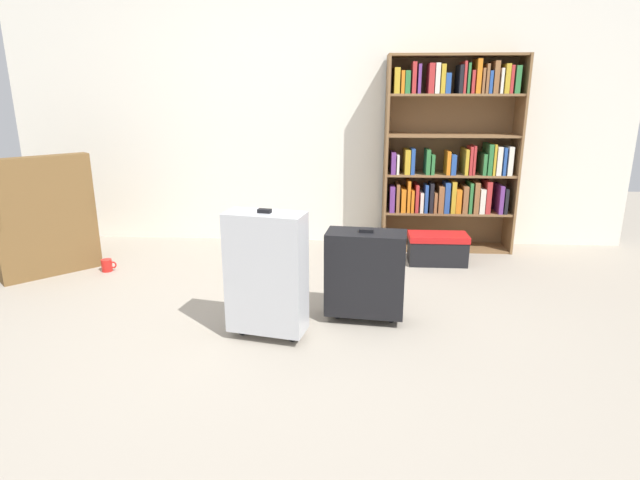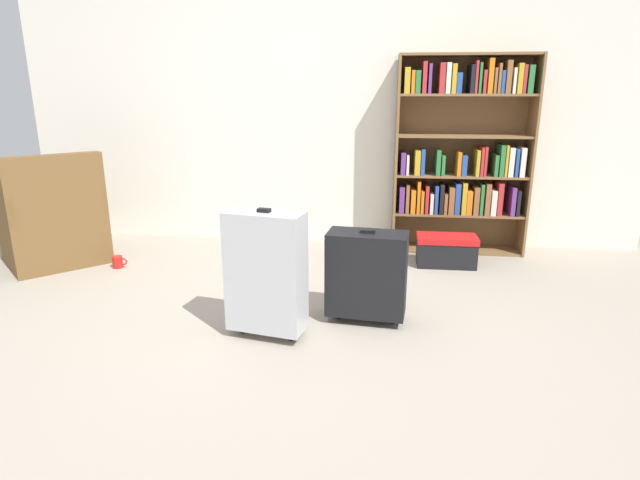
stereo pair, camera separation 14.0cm
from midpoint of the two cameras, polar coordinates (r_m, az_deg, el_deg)
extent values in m
plane|color=#9E9384|center=(2.90, -4.92, -11.83)|extent=(9.66, 9.66, 0.00)
cube|color=silver|center=(4.72, -1.28, 15.49)|extent=(5.52, 0.10, 2.60)
cube|color=brown|center=(4.51, 6.38, 9.25)|extent=(0.02, 0.31, 1.64)
cube|color=brown|center=(4.69, 19.98, 8.65)|extent=(0.02, 0.31, 1.64)
cube|color=brown|center=(4.71, 13.04, 9.24)|extent=(1.11, 0.02, 1.64)
cube|color=brown|center=(4.73, 12.69, -0.76)|extent=(1.07, 0.29, 0.02)
cube|color=brown|center=(4.65, 12.94, 3.11)|extent=(1.07, 0.29, 0.02)
cube|color=brown|center=(4.59, 13.20, 7.10)|extent=(1.07, 0.29, 0.02)
cube|color=brown|center=(4.55, 13.46, 11.18)|extent=(1.07, 0.29, 0.02)
cube|color=brown|center=(4.54, 13.74, 15.31)|extent=(1.07, 0.29, 0.02)
cube|color=brown|center=(4.54, 14.02, 19.19)|extent=(1.07, 0.29, 0.02)
cube|color=#66337F|center=(4.52, 7.04, 4.59)|extent=(0.04, 0.19, 0.22)
cube|color=brown|center=(4.53, 7.64, 4.73)|extent=(0.03, 0.21, 0.24)
cube|color=orange|center=(4.57, 8.21, 4.54)|extent=(0.04, 0.26, 0.20)
cube|color=orange|center=(4.55, 8.80, 4.92)|extent=(0.02, 0.23, 0.27)
cube|color=orange|center=(4.54, 9.21, 4.37)|extent=(0.02, 0.19, 0.19)
cube|color=#B22D2D|center=(4.57, 9.65, 4.71)|extent=(0.03, 0.26, 0.24)
cube|color=silver|center=(4.58, 10.15, 4.31)|extent=(0.03, 0.26, 0.17)
cube|color=#264C99|center=(4.54, 10.69, 4.59)|extent=(0.03, 0.17, 0.24)
cube|color=black|center=(4.54, 11.24, 4.66)|extent=(0.03, 0.17, 0.25)
cube|color=brown|center=(4.57, 11.63, 4.21)|extent=(0.03, 0.20, 0.18)
cube|color=brown|center=(4.60, 12.17, 4.61)|extent=(0.04, 0.27, 0.23)
cube|color=#264C99|center=(4.57, 12.86, 4.68)|extent=(0.04, 0.19, 0.26)
cube|color=gold|center=(4.57, 13.53, 4.71)|extent=(0.04, 0.19, 0.27)
cube|color=orange|center=(4.62, 13.96, 4.38)|extent=(0.04, 0.26, 0.20)
cube|color=brown|center=(4.60, 14.74, 4.45)|extent=(0.04, 0.19, 0.23)
cube|color=#2D7238|center=(4.62, 15.25, 4.64)|extent=(0.03, 0.23, 0.26)
cube|color=brown|center=(4.63, 15.83, 4.66)|extent=(0.04, 0.23, 0.26)
cube|color=silver|center=(4.63, 16.46, 4.27)|extent=(0.04, 0.20, 0.21)
cube|color=#B22D2D|center=(4.66, 17.00, 4.68)|extent=(0.04, 0.25, 0.27)
cube|color=#66337F|center=(4.69, 18.25, 4.43)|extent=(0.03, 0.25, 0.24)
cube|color=black|center=(4.67, 18.83, 4.18)|extent=(0.03, 0.18, 0.21)
cube|color=#66337F|center=(4.50, 7.13, 8.51)|extent=(0.04, 0.25, 0.18)
cube|color=silver|center=(4.47, 7.64, 8.31)|extent=(0.02, 0.18, 0.16)
cube|color=gold|center=(4.50, 8.65, 8.60)|extent=(0.04, 0.24, 0.20)
cube|color=#264C99|center=(4.47, 9.24, 8.61)|extent=(0.03, 0.18, 0.21)
cube|color=#2D7238|center=(4.50, 10.85, 8.53)|extent=(0.03, 0.20, 0.21)
cube|color=#2D7238|center=(4.53, 11.30, 8.29)|extent=(0.03, 0.25, 0.16)
cube|color=orange|center=(4.51, 12.99, 8.34)|extent=(0.03, 0.18, 0.19)
cube|color=#264C99|center=(4.54, 13.48, 8.18)|extent=(0.04, 0.21, 0.17)
cube|color=gold|center=(4.58, 14.78, 8.44)|extent=(0.03, 0.26, 0.21)
cube|color=#B22D2D|center=(4.54, 15.30, 8.50)|extent=(0.02, 0.18, 0.23)
cube|color=#B22D2D|center=(4.55, 15.62, 8.53)|extent=(0.02, 0.19, 0.24)
cube|color=#2D7238|center=(4.60, 16.60, 8.12)|extent=(0.03, 0.25, 0.18)
cube|color=#2D7238|center=(4.62, 17.14, 8.59)|extent=(0.03, 0.26, 0.25)
cube|color=gold|center=(4.59, 17.65, 8.52)|extent=(0.02, 0.20, 0.25)
cube|color=silver|center=(4.62, 18.05, 8.40)|extent=(0.04, 0.24, 0.23)
cube|color=#264C99|center=(4.63, 18.60, 8.32)|extent=(0.02, 0.23, 0.23)
cube|color=silver|center=(4.63, 19.19, 8.31)|extent=(0.04, 0.21, 0.24)
cube|color=gold|center=(4.47, 7.48, 17.03)|extent=(0.04, 0.26, 0.20)
cube|color=orange|center=(4.46, 8.10, 16.87)|extent=(0.03, 0.24, 0.18)
cube|color=#2D7238|center=(4.44, 8.64, 16.84)|extent=(0.04, 0.20, 0.18)
cube|color=#B22D2D|center=(4.44, 9.35, 17.25)|extent=(0.03, 0.18, 0.24)
cube|color=#66337F|center=(4.47, 9.87, 17.10)|extent=(0.02, 0.24, 0.23)
cube|color=#B22D2D|center=(4.46, 11.17, 17.08)|extent=(0.04, 0.19, 0.23)
cube|color=silver|center=(4.46, 11.81, 17.06)|extent=(0.04, 0.18, 0.24)
cube|color=gold|center=(4.48, 12.37, 16.97)|extent=(0.03, 0.21, 0.23)
cube|color=#264C99|center=(4.51, 12.84, 16.50)|extent=(0.04, 0.25, 0.16)
cube|color=black|center=(4.51, 14.21, 16.80)|extent=(0.03, 0.22, 0.22)
cube|color=#B22D2D|center=(4.52, 14.58, 16.96)|extent=(0.02, 0.23, 0.25)
cube|color=#2D7238|center=(4.52, 14.97, 16.84)|extent=(0.02, 0.23, 0.23)
cube|color=#B22D2D|center=(4.53, 15.39, 16.45)|extent=(0.02, 0.25, 0.18)
cube|color=orange|center=(4.53, 16.02, 16.96)|extent=(0.04, 0.21, 0.27)
cube|color=brown|center=(4.53, 16.48, 16.48)|extent=(0.02, 0.21, 0.20)
cube|color=brown|center=(4.55, 16.85, 16.65)|extent=(0.02, 0.23, 0.23)
cube|color=#264C99|center=(4.55, 17.20, 16.29)|extent=(0.03, 0.22, 0.17)
cube|color=brown|center=(4.56, 17.74, 16.72)|extent=(0.04, 0.23, 0.25)
cube|color=silver|center=(4.55, 18.36, 16.32)|extent=(0.02, 0.18, 0.19)
cube|color=gold|center=(4.59, 18.79, 16.48)|extent=(0.04, 0.25, 0.23)
cube|color=#B22D2D|center=(4.58, 19.29, 16.37)|extent=(0.02, 0.21, 0.22)
cube|color=#2D7238|center=(4.62, 19.78, 16.30)|extent=(0.04, 0.26, 0.21)
cube|color=brown|center=(4.72, -29.27, -0.11)|extent=(0.99, 0.99, 0.40)
cube|color=#91724F|center=(4.67, -29.68, 2.72)|extent=(0.76, 0.76, 0.08)
cube|color=brown|center=(4.35, -29.19, 4.78)|extent=(0.58, 0.58, 0.50)
cube|color=brown|center=(4.73, -26.28, 4.18)|extent=(0.57, 0.56, 0.22)
cylinder|color=red|center=(4.38, -23.32, -2.59)|extent=(0.08, 0.08, 0.10)
torus|color=red|center=(4.35, -22.72, -2.56)|extent=(0.06, 0.01, 0.06)
cube|color=black|center=(4.28, 11.91, -1.15)|extent=(0.46, 0.23, 0.22)
cube|color=red|center=(4.24, 12.00, 0.32)|extent=(0.47, 0.24, 0.05)
cube|color=#B7BABF|center=(2.88, -7.32, -3.61)|extent=(0.46, 0.28, 0.68)
cube|color=black|center=(2.78, -7.58, 3.19)|extent=(0.08, 0.05, 0.02)
cylinder|color=black|center=(3.08, -9.72, -9.73)|extent=(0.06, 0.06, 0.05)
cylinder|color=black|center=(2.97, -4.32, -10.54)|extent=(0.06, 0.06, 0.05)
cube|color=black|center=(3.11, 3.75, -3.64)|extent=(0.49, 0.28, 0.51)
cube|color=black|center=(3.04, 3.84, 1.04)|extent=(0.09, 0.05, 0.02)
cylinder|color=black|center=(3.24, 0.74, -8.11)|extent=(0.06, 0.06, 0.05)
cylinder|color=black|center=(3.21, 6.61, -8.47)|extent=(0.06, 0.06, 0.05)
camera|label=1|loc=(0.07, -91.38, -0.40)|focal=29.00mm
camera|label=2|loc=(0.07, 88.62, 0.40)|focal=29.00mm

